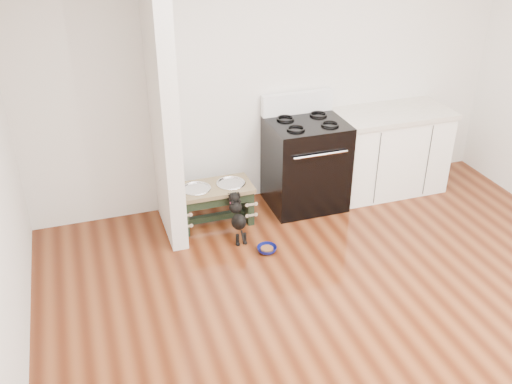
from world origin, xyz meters
name	(u,v)px	position (x,y,z in m)	size (l,w,h in m)	color
ground	(385,345)	(0.00, 0.00, 0.00)	(5.00, 5.00, 0.00)	#451B0C
room_shell	(414,145)	(0.00, 0.00, 1.62)	(5.00, 5.00, 5.00)	silver
partition_wall	(162,98)	(-1.18, 2.10, 1.35)	(0.15, 0.80, 2.70)	silver
oven_range	(305,162)	(0.25, 2.16, 0.48)	(0.76, 0.69, 1.14)	black
cabinet_run	(388,151)	(1.23, 2.18, 0.45)	(1.24, 0.64, 0.91)	white
dog_feeder	(214,197)	(-0.75, 2.07, 0.29)	(0.75, 0.40, 0.42)	black
puppy	(237,216)	(-0.61, 1.73, 0.25)	(0.13, 0.38, 0.45)	black
floor_bowl	(267,249)	(-0.43, 1.42, 0.03)	(0.20, 0.20, 0.06)	#0C1056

